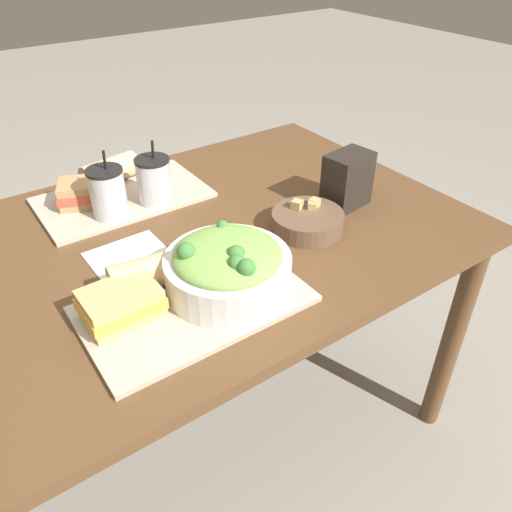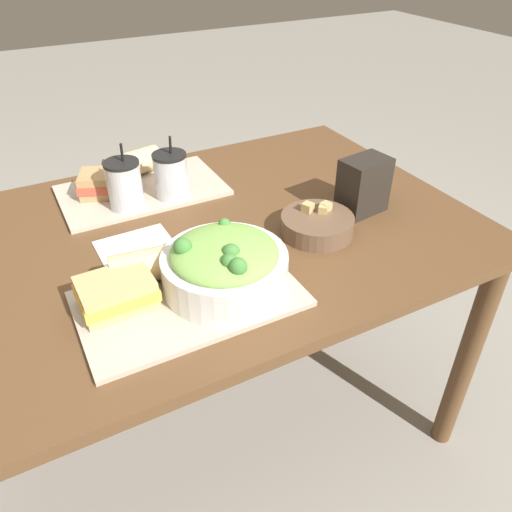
{
  "view_description": "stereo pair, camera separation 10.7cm",
  "coord_description": "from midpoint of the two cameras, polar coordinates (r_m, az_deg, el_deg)",
  "views": [
    {
      "loc": [
        -0.42,
        -0.95,
        1.43
      ],
      "look_at": [
        0.08,
        -0.23,
        0.81
      ],
      "focal_mm": 35.0,
      "sensor_mm": 36.0,
      "label": 1
    },
    {
      "loc": [
        -0.33,
        -1.01,
        1.43
      ],
      "look_at": [
        0.08,
        -0.23,
        0.81
      ],
      "focal_mm": 35.0,
      "sensor_mm": 36.0,
      "label": 2
    }
  ],
  "objects": [
    {
      "name": "chip_bag",
      "position": [
        1.35,
        14.44,
        7.75
      ],
      "size": [
        0.13,
        0.1,
        0.15
      ],
      "rotation": [
        0.0,
        0.0,
        0.14
      ],
      "color": "#28231E",
      "rests_on": "dining_table"
    },
    {
      "name": "baguette_near",
      "position": [
        1.07,
        -8.93,
        -1.05
      ],
      "size": [
        0.18,
        0.09,
        0.07
      ],
      "rotation": [
        0.0,
        0.0,
        1.46
      ],
      "color": "#DBBC84",
      "rests_on": "tray_near"
    },
    {
      "name": "napkin_folded",
      "position": [
        1.22,
        -11.28,
        1.18
      ],
      "size": [
        0.18,
        0.13,
        0.0
      ],
      "color": "white",
      "rests_on": "dining_table"
    },
    {
      "name": "ground_plane",
      "position": [
        1.78,
        -4.28,
        -18.79
      ],
      "size": [
        12.0,
        12.0,
        0.0
      ],
      "primitive_type": "plane",
      "color": "gray"
    },
    {
      "name": "dining_table",
      "position": [
        1.3,
        -5.55,
        -1.11
      ],
      "size": [
        1.48,
        0.93,
        0.76
      ],
      "color": "brown",
      "rests_on": "ground_plane"
    },
    {
      "name": "drink_cup_red",
      "position": [
        1.38,
        -7.46,
        8.93
      ],
      "size": [
        0.09,
        0.09,
        0.17
      ],
      "color": "silver",
      "rests_on": "tray_far"
    },
    {
      "name": "tray_near",
      "position": [
        1.03,
        -4.66,
        -5.03
      ],
      "size": [
        0.45,
        0.27,
        0.01
      ],
      "color": "#BCB29E",
      "rests_on": "dining_table"
    },
    {
      "name": "soup_bowl",
      "position": [
        1.25,
        9.46,
        3.56
      ],
      "size": [
        0.18,
        0.18,
        0.07
      ],
      "color": "brown",
      "rests_on": "dining_table"
    },
    {
      "name": "baguette_far",
      "position": [
        1.52,
        -11.85,
        10.26
      ],
      "size": [
        0.17,
        0.1,
        0.07
      ],
      "rotation": [
        0.0,
        0.0,
        1.78
      ],
      "color": "#DBBC84",
      "rests_on": "tray_far"
    },
    {
      "name": "tray_far",
      "position": [
        1.46,
        -10.83,
        7.33
      ],
      "size": [
        0.45,
        0.27,
        0.01
      ],
      "color": "#BCB29E",
      "rests_on": "dining_table"
    },
    {
      "name": "sandwich_near",
      "position": [
        1.01,
        -12.75,
        -4.23
      ],
      "size": [
        0.15,
        0.11,
        0.06
      ],
      "rotation": [
        0.0,
        0.0,
        0.03
      ],
      "color": "tan",
      "rests_on": "tray_near"
    },
    {
      "name": "salad_bowl",
      "position": [
        1.02,
        -0.7,
        -1.11
      ],
      "size": [
        0.26,
        0.26,
        0.12
      ],
      "color": "white",
      "rests_on": "tray_near"
    },
    {
      "name": "drink_cup_dark",
      "position": [
        1.34,
        -12.56,
        7.75
      ],
      "size": [
        0.09,
        0.09,
        0.18
      ],
      "color": "silver",
      "rests_on": "tray_far"
    },
    {
      "name": "sandwich_far",
      "position": [
        1.43,
        -14.38,
        8.01
      ],
      "size": [
        0.18,
        0.15,
        0.06
      ],
      "rotation": [
        0.0,
        0.0,
        -0.39
      ],
      "color": "tan",
      "rests_on": "tray_far"
    }
  ]
}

